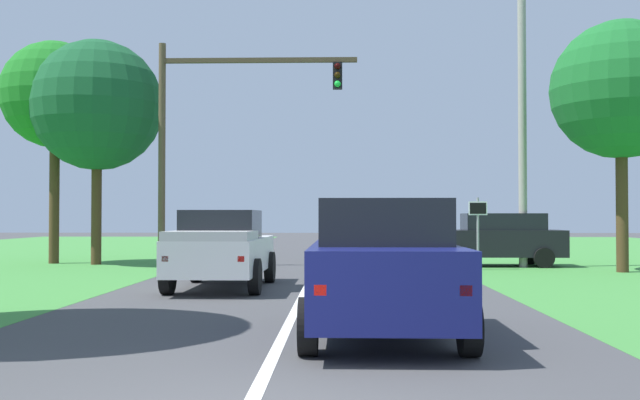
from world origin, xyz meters
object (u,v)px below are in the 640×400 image
object	(u,v)px
red_suv_near	(382,265)
utility_pole_right	(522,126)
oak_tree_right	(621,90)
keep_moving_sign	(478,223)
extra_tree_2	(55,96)
traffic_light	(212,120)
pickup_truck_lead	(222,249)
extra_tree_1	(97,106)
crossing_suv_far	(498,238)

from	to	relation	value
red_suv_near	utility_pole_right	bearing A→B (deg)	68.64
oak_tree_right	utility_pole_right	xyz separation A→B (m)	(-2.51, 2.11, -0.85)
keep_moving_sign	extra_tree_2	size ratio (longest dim) A/B	0.29
red_suv_near	traffic_light	distance (m)	15.55
pickup_truck_lead	keep_moving_sign	size ratio (longest dim) A/B	2.10
keep_moving_sign	extra_tree_1	distance (m)	13.99
traffic_light	oak_tree_right	bearing A→B (deg)	-8.75
keep_moving_sign	oak_tree_right	bearing A→B (deg)	-11.90
oak_tree_right	extra_tree_1	bearing A→B (deg)	169.89
extra_tree_1	crossing_suv_far	bearing A→B (deg)	-1.65
keep_moving_sign	crossing_suv_far	xyz separation A→B (m)	(1.02, 1.80, -0.54)
pickup_truck_lead	keep_moving_sign	bearing A→B (deg)	40.79
crossing_suv_far	traffic_light	bearing A→B (deg)	-176.02
pickup_truck_lead	oak_tree_right	world-z (taller)	oak_tree_right
keep_moving_sign	oak_tree_right	size ratio (longest dim) A/B	0.30
pickup_truck_lead	utility_pole_right	xyz separation A→B (m)	(9.00, 7.48, 3.83)
traffic_light	red_suv_near	bearing A→B (deg)	-70.64
traffic_light	extra_tree_1	bearing A→B (deg)	165.86
red_suv_near	oak_tree_right	world-z (taller)	oak_tree_right
oak_tree_right	extra_tree_1	size ratio (longest dim) A/B	0.97
keep_moving_sign	crossing_suv_far	distance (m)	2.14
pickup_truck_lead	keep_moving_sign	distance (m)	9.60
traffic_light	extra_tree_2	distance (m)	6.41
red_suv_near	keep_moving_sign	size ratio (longest dim) A/B	1.94
crossing_suv_far	extra_tree_2	distance (m)	16.79
pickup_truck_lead	oak_tree_right	size ratio (longest dim) A/B	0.63
crossing_suv_far	extra_tree_1	bearing A→B (deg)	178.35
keep_moving_sign	crossing_suv_far	size ratio (longest dim) A/B	0.52
red_suv_near	extra_tree_2	bearing A→B (deg)	124.98
traffic_light	extra_tree_2	world-z (taller)	extra_tree_2
extra_tree_1	pickup_truck_lead	bearing A→B (deg)	-55.12
red_suv_near	extra_tree_1	world-z (taller)	extra_tree_1
pickup_truck_lead	extra_tree_1	world-z (taller)	extra_tree_1
red_suv_near	keep_moving_sign	bearing A→B (deg)	73.63
traffic_light	keep_moving_sign	world-z (taller)	traffic_light
extra_tree_1	utility_pole_right	bearing A→B (deg)	-3.82
red_suv_near	extra_tree_2	distance (m)	19.99
traffic_light	utility_pole_right	xyz separation A→B (m)	(10.57, 0.10, -0.23)
utility_pole_right	oak_tree_right	bearing A→B (deg)	-40.08
pickup_truck_lead	extra_tree_2	size ratio (longest dim) A/B	0.60
crossing_suv_far	utility_pole_right	world-z (taller)	utility_pole_right
extra_tree_1	red_suv_near	bearing A→B (deg)	-58.60
oak_tree_right	red_suv_near	bearing A→B (deg)	-123.62
extra_tree_1	oak_tree_right	bearing A→B (deg)	-10.11
red_suv_near	pickup_truck_lead	world-z (taller)	red_suv_near
pickup_truck_lead	utility_pole_right	distance (m)	12.31
oak_tree_right	traffic_light	bearing A→B (deg)	171.25
extra_tree_1	traffic_light	bearing A→B (deg)	-14.14
pickup_truck_lead	crossing_suv_far	bearing A→B (deg)	44.24
pickup_truck_lead	extra_tree_1	xyz separation A→B (m)	(-5.91, 8.47, 4.74)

